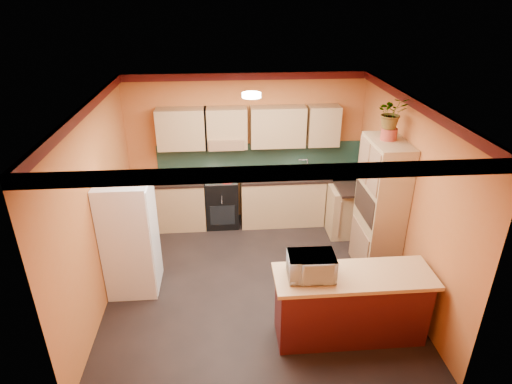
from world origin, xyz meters
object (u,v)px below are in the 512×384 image
at_px(base_cabinets_back, 256,201).
at_px(pantry, 380,209).
at_px(microwave, 311,266).
at_px(stove, 222,201).
at_px(breakfast_bar, 350,307).
at_px(fridge, 130,237).

xyz_separation_m(base_cabinets_back, pantry, (1.69, -1.62, 0.61)).
height_order(pantry, microwave, pantry).
height_order(stove, breakfast_bar, stove).
distance_m(base_cabinets_back, pantry, 2.42).
height_order(base_cabinets_back, microwave, microwave).
bearing_deg(pantry, fridge, -177.46).
xyz_separation_m(fridge, pantry, (3.60, 0.16, 0.20)).
distance_m(pantry, breakfast_bar, 1.68).
bearing_deg(stove, pantry, -34.95).
distance_m(stove, pantry, 2.89).
height_order(fridge, pantry, pantry).
height_order(base_cabinets_back, fridge, fridge).
relative_size(base_cabinets_back, pantry, 1.74).
bearing_deg(microwave, breakfast_bar, 1.43).
xyz_separation_m(stove, microwave, (1.02, -2.98, 0.62)).
distance_m(breakfast_bar, microwave, 0.83).
bearing_deg(microwave, stove, 110.28).
bearing_deg(fridge, stove, 54.11).
xyz_separation_m(base_cabinets_back, stove, (-0.62, -0.00, 0.02)).
bearing_deg(breakfast_bar, stove, 117.39).
bearing_deg(microwave, fridge, 153.79).
relative_size(base_cabinets_back, microwave, 6.76).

